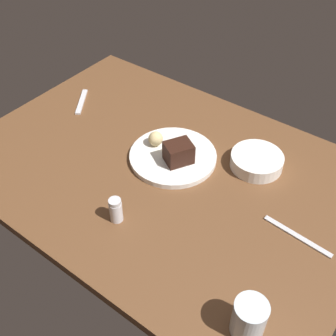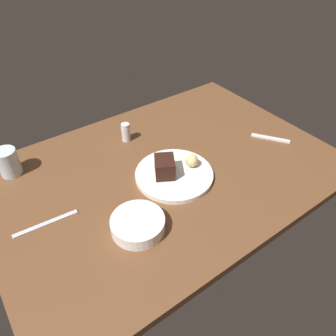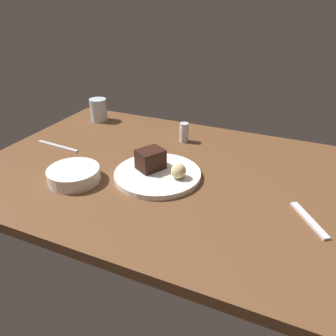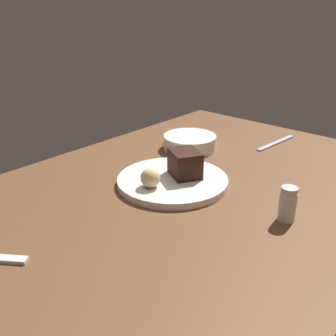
{
  "view_description": "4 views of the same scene",
  "coord_description": "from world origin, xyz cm",
  "px_view_note": "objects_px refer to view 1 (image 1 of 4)",
  "views": [
    {
      "loc": [
        -55.88,
        71.97,
        88.66
      ],
      "look_at": [
        -3.58,
        2.21,
        6.44
      ],
      "focal_mm": 44.4,
      "sensor_mm": 36.0,
      "label": 1
    },
    {
      "loc": [
        -49.89,
        -70.77,
        77.14
      ],
      "look_at": [
        -2.57,
        -5.09,
        8.06
      ],
      "focal_mm": 34.37,
      "sensor_mm": 36.0,
      "label": 2
    },
    {
      "loc": [
        38.78,
        -84.93,
        54.73
      ],
      "look_at": [
        2.75,
        -3.32,
        5.85
      ],
      "focal_mm": 35.4,
      "sensor_mm": 36.0,
      "label": 3
    },
    {
      "loc": [
        66.41,
        51.81,
        44.69
      ],
      "look_at": [
        0.03,
        -6.56,
        6.85
      ],
      "focal_mm": 42.66,
      "sensor_mm": 36.0,
      "label": 4
    }
  ],
  "objects_px": {
    "dessert_plate": "(174,157)",
    "butter_knife": "(297,237)",
    "side_bowl": "(257,161)",
    "dessert_spoon": "(82,102)",
    "water_glass": "(249,318)",
    "salt_shaker": "(116,210)",
    "chocolate_cake_slice": "(179,153)",
    "bread_roll": "(156,139)"
  },
  "relations": [
    {
      "from": "bread_roll",
      "to": "dessert_spoon",
      "type": "distance_m",
      "value": 0.38
    },
    {
      "from": "salt_shaker",
      "to": "dessert_spoon",
      "type": "bearing_deg",
      "value": -35.19
    },
    {
      "from": "water_glass",
      "to": "dessert_spoon",
      "type": "xyz_separation_m",
      "value": [
        0.89,
        -0.39,
        -0.04
      ]
    },
    {
      "from": "dessert_plate",
      "to": "salt_shaker",
      "type": "bearing_deg",
      "value": 94.15
    },
    {
      "from": "chocolate_cake_slice",
      "to": "side_bowl",
      "type": "distance_m",
      "value": 0.24
    },
    {
      "from": "water_glass",
      "to": "side_bowl",
      "type": "relative_size",
      "value": 0.61
    },
    {
      "from": "chocolate_cake_slice",
      "to": "bread_roll",
      "type": "relative_size",
      "value": 1.73
    },
    {
      "from": "chocolate_cake_slice",
      "to": "salt_shaker",
      "type": "distance_m",
      "value": 0.27
    },
    {
      "from": "salt_shaker",
      "to": "bread_roll",
      "type": "bearing_deg",
      "value": -71.82
    },
    {
      "from": "dessert_plate",
      "to": "side_bowl",
      "type": "relative_size",
      "value": 1.7
    },
    {
      "from": "bread_roll",
      "to": "water_glass",
      "type": "xyz_separation_m",
      "value": [
        -0.52,
        0.35,
        0.01
      ]
    },
    {
      "from": "bread_roll",
      "to": "salt_shaker",
      "type": "distance_m",
      "value": 0.3
    },
    {
      "from": "dessert_spoon",
      "to": "dessert_plate",
      "type": "bearing_deg",
      "value": -130.87
    },
    {
      "from": "butter_knife",
      "to": "water_glass",
      "type": "bearing_deg",
      "value": 97.61
    },
    {
      "from": "water_glass",
      "to": "dessert_spoon",
      "type": "bearing_deg",
      "value": -23.66
    },
    {
      "from": "bread_roll",
      "to": "salt_shaker",
      "type": "height_order",
      "value": "salt_shaker"
    },
    {
      "from": "salt_shaker",
      "to": "dessert_spoon",
      "type": "height_order",
      "value": "salt_shaker"
    },
    {
      "from": "chocolate_cake_slice",
      "to": "bread_roll",
      "type": "distance_m",
      "value": 0.1
    },
    {
      "from": "dessert_plate",
      "to": "salt_shaker",
      "type": "height_order",
      "value": "salt_shaker"
    },
    {
      "from": "water_glass",
      "to": "dessert_spoon",
      "type": "distance_m",
      "value": 0.97
    },
    {
      "from": "bread_roll",
      "to": "salt_shaker",
      "type": "xyz_separation_m",
      "value": [
        -0.1,
        0.29,
        -0.0
      ]
    },
    {
      "from": "chocolate_cake_slice",
      "to": "butter_knife",
      "type": "xyz_separation_m",
      "value": [
        -0.4,
        0.04,
        -0.05
      ]
    },
    {
      "from": "water_glass",
      "to": "dessert_plate",
      "type": "bearing_deg",
      "value": -37.81
    },
    {
      "from": "bread_roll",
      "to": "dessert_spoon",
      "type": "xyz_separation_m",
      "value": [
        0.37,
        -0.04,
        -0.04
      ]
    },
    {
      "from": "water_glass",
      "to": "chocolate_cake_slice",
      "type": "bearing_deg",
      "value": -38.43
    },
    {
      "from": "water_glass",
      "to": "bread_roll",
      "type": "bearing_deg",
      "value": -34.03
    },
    {
      "from": "chocolate_cake_slice",
      "to": "dessert_spoon",
      "type": "xyz_separation_m",
      "value": [
        0.47,
        -0.06,
        -0.05
      ]
    },
    {
      "from": "bread_roll",
      "to": "water_glass",
      "type": "height_order",
      "value": "water_glass"
    },
    {
      "from": "salt_shaker",
      "to": "water_glass",
      "type": "xyz_separation_m",
      "value": [
        -0.42,
        0.06,
        0.01
      ]
    },
    {
      "from": "salt_shaker",
      "to": "butter_knife",
      "type": "bearing_deg",
      "value": -150.78
    },
    {
      "from": "side_bowl",
      "to": "dessert_spoon",
      "type": "xyz_separation_m",
      "value": [
        0.66,
        0.08,
        -0.02
      ]
    },
    {
      "from": "butter_knife",
      "to": "dessert_spoon",
      "type": "bearing_deg",
      "value": -1.88
    },
    {
      "from": "bread_roll",
      "to": "salt_shaker",
      "type": "bearing_deg",
      "value": 108.18
    },
    {
      "from": "dessert_plate",
      "to": "dessert_spoon",
      "type": "bearing_deg",
      "value": -5.8
    },
    {
      "from": "dessert_plate",
      "to": "butter_knife",
      "type": "relative_size",
      "value": 1.41
    },
    {
      "from": "chocolate_cake_slice",
      "to": "water_glass",
      "type": "relative_size",
      "value": 0.82
    },
    {
      "from": "salt_shaker",
      "to": "dessert_plate",
      "type": "bearing_deg",
      "value": -85.85
    },
    {
      "from": "bread_roll",
      "to": "side_bowl",
      "type": "height_order",
      "value": "bread_roll"
    },
    {
      "from": "chocolate_cake_slice",
      "to": "water_glass",
      "type": "xyz_separation_m",
      "value": [
        -0.42,
        0.33,
        -0.0
      ]
    },
    {
      "from": "butter_knife",
      "to": "side_bowl",
      "type": "bearing_deg",
      "value": -35.33
    },
    {
      "from": "salt_shaker",
      "to": "water_glass",
      "type": "bearing_deg",
      "value": 171.82
    },
    {
      "from": "salt_shaker",
      "to": "water_glass",
      "type": "relative_size",
      "value": 0.77
    }
  ]
}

